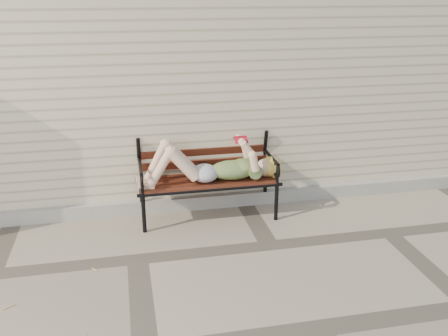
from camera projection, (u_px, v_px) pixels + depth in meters
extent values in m
plane|color=gray|center=(138.00, 259.00, 4.53)|extent=(80.00, 80.00, 0.00)
cube|color=beige|center=(121.00, 51.00, 6.77)|extent=(8.00, 4.00, 3.00)
cube|color=#B0AC9F|center=(133.00, 208.00, 5.40)|extent=(8.00, 0.10, 0.15)
cylinder|color=black|center=(144.00, 213.00, 4.96)|extent=(0.04, 0.04, 0.42)
cylinder|color=black|center=(142.00, 197.00, 5.35)|extent=(0.04, 0.04, 0.42)
cylinder|color=black|center=(276.00, 201.00, 5.22)|extent=(0.04, 0.04, 0.42)
cylinder|color=black|center=(265.00, 187.00, 5.61)|extent=(0.04, 0.04, 0.42)
cube|color=#502314|center=(208.00, 181.00, 5.21)|extent=(1.42, 0.46, 0.03)
cylinder|color=black|center=(212.00, 190.00, 5.03)|extent=(1.49, 0.04, 0.04)
cylinder|color=black|center=(205.00, 175.00, 5.41)|extent=(1.49, 0.04, 0.04)
torus|color=black|center=(202.00, 130.00, 5.34)|extent=(0.26, 0.03, 0.26)
ellipsoid|color=#0B404D|center=(233.00, 170.00, 5.20)|extent=(0.50, 0.29, 0.20)
ellipsoid|color=#0B404D|center=(243.00, 166.00, 5.21)|extent=(0.24, 0.28, 0.15)
ellipsoid|color=#BCBCC2|center=(205.00, 173.00, 5.15)|extent=(0.28, 0.32, 0.18)
sphere|color=beige|center=(266.00, 167.00, 5.27)|extent=(0.20, 0.20, 0.20)
ellipsoid|color=#E3B655|center=(271.00, 167.00, 5.27)|extent=(0.23, 0.24, 0.21)
cube|color=#A51222|center=(240.00, 137.00, 5.09)|extent=(0.13, 0.02, 0.02)
cube|color=beige|center=(241.00, 140.00, 5.06)|extent=(0.13, 0.08, 0.05)
cube|color=beige|center=(239.00, 138.00, 5.13)|extent=(0.13, 0.08, 0.05)
cube|color=#A51222|center=(241.00, 140.00, 5.06)|extent=(0.14, 0.09, 0.05)
cube|color=#A51222|center=(239.00, 138.00, 5.13)|extent=(0.14, 0.09, 0.05)
cylinder|color=tan|center=(7.00, 336.00, 3.53)|extent=(0.07, 0.12, 0.01)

